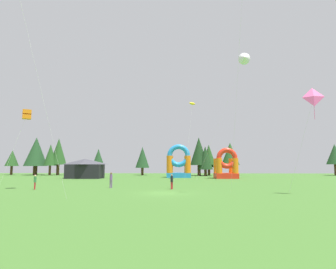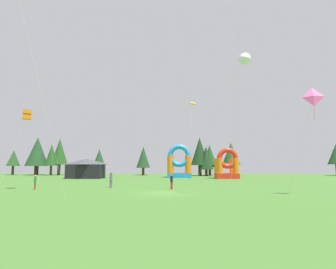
# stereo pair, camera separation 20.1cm
# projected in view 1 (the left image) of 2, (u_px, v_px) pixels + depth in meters

# --- Properties ---
(ground_plane) EXTENTS (120.00, 120.00, 0.00)m
(ground_plane) POSITION_uv_depth(u_px,v_px,m) (165.00, 193.00, 26.77)
(ground_plane) COLOR #3D6B28
(kite_white_delta) EXTENTS (10.36, 3.06, 24.13)m
(kite_white_delta) POSITION_uv_depth(u_px,v_px,m) (244.00, 58.00, 52.83)
(kite_white_delta) COLOR white
(kite_white_delta) RESTS_ON ground_plane
(kite_pink_diamond) EXTENTS (2.35, 3.02, 9.55)m
(kite_pink_diamond) POSITION_uv_depth(u_px,v_px,m) (314.00, 97.00, 25.47)
(kite_pink_diamond) COLOR #EA599E
(kite_pink_diamond) RESTS_ON ground_plane
(kite_yellow_parafoil) EXTENTS (2.61, 4.96, 14.85)m
(kite_yellow_parafoil) POSITION_uv_depth(u_px,v_px,m) (192.00, 104.00, 53.86)
(kite_yellow_parafoil) COLOR yellow
(kite_yellow_parafoil) RESTS_ON ground_plane
(kite_orange_box) EXTENTS (2.64, 1.86, 8.86)m
(kite_orange_box) POSITION_uv_depth(u_px,v_px,m) (27.00, 115.00, 31.42)
(kite_orange_box) COLOR orange
(kite_orange_box) RESTS_ON ground_plane
(person_far_side) EXTENTS (0.32, 0.32, 1.60)m
(person_far_side) POSITION_uv_depth(u_px,v_px,m) (35.00, 181.00, 30.77)
(person_far_side) COLOR #B21E26
(person_far_side) RESTS_ON ground_plane
(person_midfield) EXTENTS (0.37, 0.37, 1.81)m
(person_midfield) POSITION_uv_depth(u_px,v_px,m) (111.00, 179.00, 32.84)
(person_midfield) COLOR #724C8C
(person_midfield) RESTS_ON ground_plane
(person_near_camera) EXTENTS (0.40, 0.40, 1.65)m
(person_near_camera) POSITION_uv_depth(u_px,v_px,m) (172.00, 180.00, 31.06)
(person_near_camera) COLOR #B21E26
(person_near_camera) RESTS_ON ground_plane
(inflatable_orange_dome) EXTENTS (4.31, 4.77, 5.98)m
(inflatable_orange_dome) POSITION_uv_depth(u_px,v_px,m) (226.00, 167.00, 55.03)
(inflatable_orange_dome) COLOR red
(inflatable_orange_dome) RESTS_ON ground_plane
(inflatable_red_slide) EXTENTS (5.00, 4.50, 6.92)m
(inflatable_red_slide) POSITION_uv_depth(u_px,v_px,m) (179.00, 165.00, 58.81)
(inflatable_red_slide) COLOR #268CD8
(inflatable_red_slide) RESTS_ON ground_plane
(festival_tent) EXTENTS (6.73, 4.25, 3.85)m
(festival_tent) POSITION_uv_depth(u_px,v_px,m) (85.00, 169.00, 55.16)
(festival_tent) COLOR black
(festival_tent) RESTS_ON ground_plane
(tree_row_0) EXTENTS (3.40, 3.40, 6.48)m
(tree_row_0) POSITION_uv_depth(u_px,v_px,m) (12.00, 158.00, 73.70)
(tree_row_0) COLOR #4C331E
(tree_row_0) RESTS_ON ground_plane
(tree_row_1) EXTENTS (5.83, 5.83, 9.86)m
(tree_row_1) POSITION_uv_depth(u_px,v_px,m) (36.00, 152.00, 73.13)
(tree_row_1) COLOR #4C331E
(tree_row_1) RESTS_ON ground_plane
(tree_row_2) EXTENTS (3.22, 3.22, 7.91)m
(tree_row_2) POSITION_uv_depth(u_px,v_px,m) (50.00, 155.00, 71.57)
(tree_row_2) COLOR #4C331E
(tree_row_2) RESTS_ON ground_plane
(tree_row_3) EXTENTS (4.15, 4.15, 9.59)m
(tree_row_3) POSITION_uv_depth(u_px,v_px,m) (59.00, 152.00, 73.04)
(tree_row_3) COLOR #4C331E
(tree_row_3) RESTS_ON ground_plane
(tree_row_4) EXTENTS (3.07, 3.07, 6.67)m
(tree_row_4) POSITION_uv_depth(u_px,v_px,m) (98.00, 158.00, 71.19)
(tree_row_4) COLOR #4C331E
(tree_row_4) RESTS_ON ground_plane
(tree_row_5) EXTENTS (3.58, 3.58, 7.25)m
(tree_row_5) POSITION_uv_depth(u_px,v_px,m) (142.00, 157.00, 72.00)
(tree_row_5) COLOR #4C331E
(tree_row_5) RESTS_ON ground_plane
(tree_row_6) EXTENTS (4.41, 4.41, 9.41)m
(tree_row_6) POSITION_uv_depth(u_px,v_px,m) (199.00, 151.00, 68.75)
(tree_row_6) COLOR #4C331E
(tree_row_6) RESTS_ON ground_plane
(tree_row_7) EXTENTS (3.58, 3.58, 7.12)m
(tree_row_7) POSITION_uv_depth(u_px,v_px,m) (205.00, 158.00, 67.48)
(tree_row_7) COLOR #4C331E
(tree_row_7) RESTS_ON ground_plane
(tree_row_8) EXTENTS (2.70, 2.70, 6.78)m
(tree_row_8) POSITION_uv_depth(u_px,v_px,m) (208.00, 158.00, 71.03)
(tree_row_8) COLOR #4C331E
(tree_row_8) RESTS_ON ground_plane
(tree_row_9) EXTENTS (3.39, 3.39, 7.77)m
(tree_row_9) POSITION_uv_depth(u_px,v_px,m) (209.00, 155.00, 71.15)
(tree_row_9) COLOR #4C331E
(tree_row_9) RESTS_ON ground_plane
(tree_row_10) EXTENTS (4.55, 4.55, 8.13)m
(tree_row_10) POSITION_uv_depth(u_px,v_px,m) (230.00, 154.00, 69.69)
(tree_row_10) COLOR #4C331E
(tree_row_10) RESTS_ON ground_plane
(tree_row_11) EXTENTS (4.17, 4.17, 7.85)m
(tree_row_11) POSITION_uv_depth(u_px,v_px,m) (335.00, 154.00, 70.12)
(tree_row_11) COLOR #4C331E
(tree_row_11) RESTS_ON ground_plane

